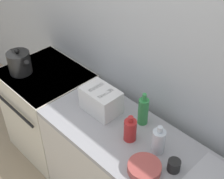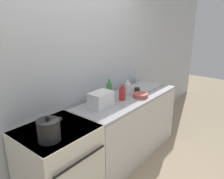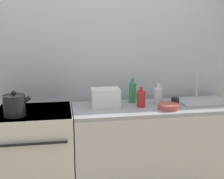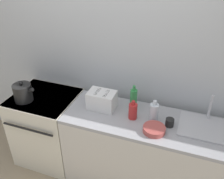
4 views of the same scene
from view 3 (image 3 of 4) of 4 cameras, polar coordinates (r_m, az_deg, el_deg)
The scene contains 11 objects.
wall_back at distance 3.39m, azimuth -3.54°, elevation 4.85°, with size 8.00×0.05×2.60m.
stove at distance 3.24m, azimuth -13.67°, elevation -11.30°, with size 0.72×0.68×0.90m.
counter_block at distance 3.36m, azimuth 7.94°, elevation -10.39°, with size 1.70×0.60×0.90m.
kettle at distance 2.96m, azimuth -17.37°, elevation -2.77°, with size 0.25×0.20×0.24m.
toaster at distance 3.12m, azimuth -1.23°, elevation -1.50°, with size 0.28×0.19×0.19m.
sink_tray at distance 3.47m, azimuth 16.15°, elevation -1.91°, with size 0.51×0.38×0.28m.
bottle_green at distance 3.29m, azimuth 3.74°, elevation -0.53°, with size 0.07×0.07×0.26m.
bottle_clear at distance 3.24m, azimuth 8.47°, elevation -1.19°, with size 0.09×0.09×0.22m.
bottle_red at distance 3.14m, azimuth 5.32°, elevation -1.68°, with size 0.09×0.09×0.20m.
cup_black at distance 3.26m, azimuth 11.46°, elevation -2.14°, with size 0.08×0.08×0.08m.
bowl at distance 3.10m, azimuth 10.26°, elevation -3.09°, with size 0.21×0.21×0.05m.
Camera 3 is at (-0.36, -2.64, 1.75)m, focal length 50.00 mm.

